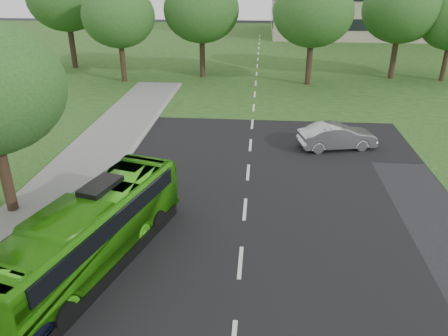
% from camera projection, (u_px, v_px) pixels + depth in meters
% --- Properties ---
extents(ground, '(160.00, 160.00, 0.00)m').
position_uv_depth(ground, '(243.00, 233.00, 18.35)').
color(ground, black).
rests_on(ground, ground).
extents(street_surfaces, '(120.00, 120.00, 0.15)m').
position_uv_depth(street_surfaces, '(251.00, 92.00, 38.94)').
color(street_surfaces, black).
rests_on(street_surfaces, ground).
extents(tree_park_a, '(6.69, 6.69, 8.89)m').
position_uv_depth(tree_park_a, '(118.00, 16.00, 40.12)').
color(tree_park_a, black).
rests_on(tree_park_a, ground).
extents(tree_park_b, '(7.24, 7.24, 9.50)m').
position_uv_depth(tree_park_b, '(201.00, 10.00, 41.79)').
color(tree_park_b, black).
rests_on(tree_park_b, ground).
extents(tree_park_c, '(7.19, 7.19, 9.55)m').
position_uv_depth(tree_park_c, '(313.00, 12.00, 38.87)').
color(tree_park_c, black).
rests_on(tree_park_c, ground).
extents(tree_park_d, '(7.25, 7.25, 9.58)m').
position_uv_depth(tree_park_d, '(401.00, 10.00, 41.05)').
color(tree_park_d, black).
rests_on(tree_park_d, ground).
extents(bus, '(4.93, 10.16, 2.76)m').
position_uv_depth(bus, '(89.00, 233.00, 15.87)').
color(bus, '#329110').
rests_on(bus, ground).
extents(sedan, '(4.95, 2.71, 1.55)m').
position_uv_depth(sedan, '(337.00, 136.00, 26.65)').
color(sedan, '#B3B4B8').
rests_on(sedan, ground).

